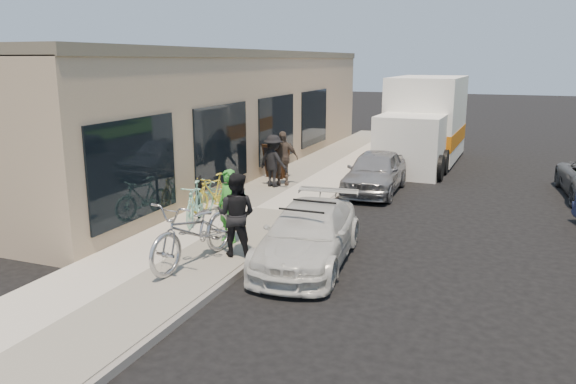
% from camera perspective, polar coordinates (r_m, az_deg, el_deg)
% --- Properties ---
extents(ground, '(120.00, 120.00, 0.00)m').
position_cam_1_polar(ground, '(11.34, -0.43, -6.89)').
color(ground, black).
rests_on(ground, ground).
extents(sidewalk, '(3.00, 34.00, 0.15)m').
position_cam_1_polar(sidewalk, '(14.70, -3.30, -1.86)').
color(sidewalk, beige).
rests_on(sidewalk, ground).
extents(curb, '(0.12, 34.00, 0.13)m').
position_cam_1_polar(curb, '(14.15, 2.42, -2.50)').
color(curb, gray).
rests_on(curb, ground).
extents(storefront, '(3.60, 20.00, 4.22)m').
position_cam_1_polar(storefront, '(20.18, -5.83, 8.15)').
color(storefront, tan).
rests_on(storefront, ground).
extents(bike_rack, '(0.32, 0.61, 0.94)m').
position_cam_1_polar(bike_rack, '(14.01, -8.99, -0.07)').
color(bike_rack, black).
rests_on(bike_rack, sidewalk).
extents(sandwich_board, '(0.84, 0.85, 1.11)m').
position_cam_1_polar(sandwich_board, '(18.23, -1.25, 3.21)').
color(sandwich_board, black).
rests_on(sandwich_board, sidewalk).
extents(sedan_white, '(1.97, 4.06, 1.18)m').
position_cam_1_polar(sedan_white, '(11.02, 2.11, -4.37)').
color(sedan_white, silver).
rests_on(sedan_white, ground).
extents(sedan_silver, '(1.56, 3.75, 1.27)m').
position_cam_1_polar(sedan_silver, '(17.05, 8.84, 2.06)').
color(sedan_silver, gray).
rests_on(sedan_silver, ground).
extents(moving_truck, '(2.66, 6.72, 3.27)m').
position_cam_1_polar(moving_truck, '(22.28, 13.62, 6.59)').
color(moving_truck, white).
rests_on(moving_truck, ground).
extents(tandem_bike, '(1.13, 2.52, 1.28)m').
position_cam_1_polar(tandem_bike, '(10.66, -9.49, -3.92)').
color(tandem_bike, '#B8B8BA').
rests_on(tandem_bike, sidewalk).
extents(woman_rider, '(0.67, 0.56, 1.56)m').
position_cam_1_polar(woman_rider, '(11.80, -6.06, -1.43)').
color(woman_rider, green).
rests_on(woman_rider, sidewalk).
extents(man_standing, '(0.85, 0.69, 1.66)m').
position_cam_1_polar(man_standing, '(10.96, -5.29, -2.28)').
color(man_standing, black).
rests_on(man_standing, sidewalk).
extents(cruiser_bike_a, '(0.92, 1.68, 0.97)m').
position_cam_1_polar(cruiser_bike_a, '(13.33, -9.45, -1.12)').
color(cruiser_bike_a, '#95DEC2').
rests_on(cruiser_bike_a, sidewalk).
extents(cruiser_bike_b, '(1.14, 1.64, 0.82)m').
position_cam_1_polar(cruiser_bike_b, '(14.55, -6.74, -0.13)').
color(cruiser_bike_b, '#95DEC2').
rests_on(cruiser_bike_b, sidewalk).
extents(cruiser_bike_c, '(0.77, 1.63, 0.95)m').
position_cam_1_polar(cruiser_bike_c, '(14.33, -7.62, -0.10)').
color(cruiser_bike_c, gold).
rests_on(cruiser_bike_c, sidewalk).
extents(bystander_a, '(1.15, 0.88, 1.58)m').
position_cam_1_polar(bystander_a, '(16.93, -1.49, 3.17)').
color(bystander_a, black).
rests_on(bystander_a, sidewalk).
extents(bystander_b, '(1.05, 0.72, 1.65)m').
position_cam_1_polar(bystander_b, '(17.19, -0.60, 3.47)').
color(bystander_b, brown).
rests_on(bystander_b, sidewalk).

